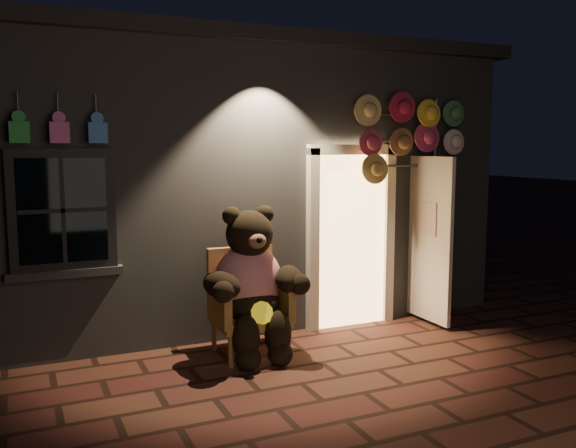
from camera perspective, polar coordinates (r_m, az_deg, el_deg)
ground at (r=5.80m, az=1.28°, el=-14.71°), size 60.00×60.00×0.00m
shop_building at (r=9.15m, az=-9.56°, el=4.48°), size 7.30×5.95×3.51m
wicker_armchair at (r=6.47m, az=-3.85°, el=-7.24°), size 0.77×0.69×1.10m
teddy_bear at (r=6.29m, az=-3.43°, el=-5.59°), size 1.15×0.89×1.58m
hat_rack at (r=7.53m, az=11.47°, el=8.27°), size 1.57×0.22×2.77m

